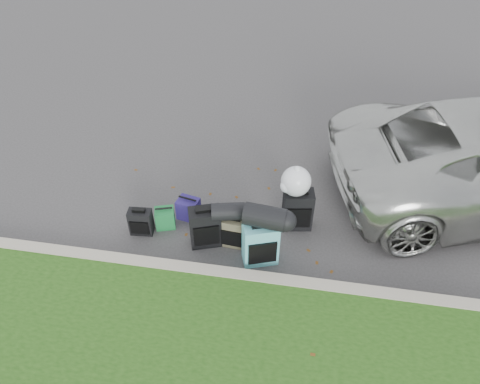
% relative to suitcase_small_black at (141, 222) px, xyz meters
% --- Properties ---
extents(ground, '(120.00, 120.00, 0.00)m').
position_rel_suitcase_small_black_xyz_m(ground, '(1.52, 0.33, -0.21)').
color(ground, '#383535').
rests_on(ground, ground).
extents(curb, '(120.00, 0.18, 0.15)m').
position_rel_suitcase_small_black_xyz_m(curb, '(1.52, -0.67, -0.14)').
color(curb, '#9E937F').
rests_on(curb, ground).
extents(suitcase_small_black, '(0.36, 0.21, 0.43)m').
position_rel_suitcase_small_black_xyz_m(suitcase_small_black, '(0.00, 0.00, 0.00)').
color(suitcase_small_black, black).
rests_on(suitcase_small_black, ground).
extents(suitcase_large_black_left, '(0.51, 0.40, 0.65)m').
position_rel_suitcase_small_black_xyz_m(suitcase_large_black_left, '(1.00, -0.05, 0.11)').
color(suitcase_large_black_left, black).
rests_on(suitcase_large_black_left, ground).
extents(suitcase_olive, '(0.38, 0.26, 0.50)m').
position_rel_suitcase_small_black_xyz_m(suitcase_olive, '(1.41, -0.00, 0.04)').
color(suitcase_olive, '#423E2C').
rests_on(suitcase_olive, ground).
extents(suitcase_teal, '(0.55, 0.43, 0.69)m').
position_rel_suitcase_small_black_xyz_m(suitcase_teal, '(1.83, -0.25, 0.13)').
color(suitcase_teal, teal).
rests_on(suitcase_teal, ground).
extents(suitcase_large_black_right, '(0.48, 0.34, 0.67)m').
position_rel_suitcase_small_black_xyz_m(suitcase_large_black_right, '(2.30, 0.52, 0.12)').
color(suitcase_large_black_right, black).
rests_on(suitcase_large_black_right, ground).
extents(tote_green, '(0.34, 0.30, 0.33)m').
position_rel_suitcase_small_black_xyz_m(tote_green, '(0.31, 0.19, -0.05)').
color(tote_green, '#197133').
rests_on(tote_green, ground).
extents(tote_navy, '(0.37, 0.31, 0.34)m').
position_rel_suitcase_small_black_xyz_m(tote_navy, '(0.62, 0.44, -0.04)').
color(tote_navy, navy).
rests_on(tote_navy, ground).
extents(duffel_left, '(0.51, 0.35, 0.25)m').
position_rel_suitcase_small_black_xyz_m(duffel_left, '(1.33, 0.01, 0.42)').
color(duffel_left, black).
rests_on(duffel_left, suitcase_olive).
extents(duffel_right, '(0.59, 0.37, 0.31)m').
position_rel_suitcase_small_black_xyz_m(duffel_right, '(1.88, -0.23, 0.63)').
color(duffel_right, black).
rests_on(duffel_right, suitcase_teal).
extents(trash_bag, '(0.44, 0.44, 0.44)m').
position_rel_suitcase_small_black_xyz_m(trash_bag, '(2.23, 0.51, 0.67)').
color(trash_bag, white).
rests_on(trash_bag, suitcase_large_black_right).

